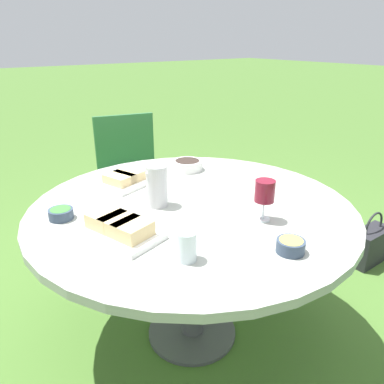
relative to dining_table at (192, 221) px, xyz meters
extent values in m
plane|color=#446B2B|center=(0.00, 0.00, -0.64)|extent=(40.00, 40.00, 0.00)
cylinder|color=#4C4C51|center=(0.00, 0.00, -0.63)|extent=(0.44, 0.44, 0.02)
cylinder|color=#4C4C51|center=(0.00, 0.00, -0.29)|extent=(0.11, 0.11, 0.67)
cylinder|color=#9EA399|center=(0.00, 0.00, 0.06)|extent=(1.42, 1.42, 0.03)
cube|color=#2D6B38|center=(-0.27, -1.09, -0.19)|extent=(0.53, 0.51, 0.04)
cube|color=#2D6B38|center=(-0.32, -1.28, 0.04)|extent=(0.43, 0.13, 0.42)
cylinder|color=#2D6B38|center=(-0.04, -0.96, -0.43)|extent=(0.03, 0.03, 0.43)
cylinder|color=#2D6B38|center=(-0.41, -0.86, -0.43)|extent=(0.03, 0.03, 0.43)
cylinder|color=#2D6B38|center=(-0.12, -1.31, -0.43)|extent=(0.03, 0.03, 0.43)
cylinder|color=#2D6B38|center=(-0.50, -1.22, -0.43)|extent=(0.03, 0.03, 0.43)
cylinder|color=silver|center=(0.13, -0.08, 0.17)|extent=(0.09, 0.09, 0.18)
cone|color=silver|center=(0.17, -0.08, 0.25)|extent=(0.02, 0.02, 0.02)
cylinder|color=silver|center=(-0.14, 0.29, 0.09)|extent=(0.06, 0.06, 0.01)
cylinder|color=silver|center=(-0.14, 0.29, 0.13)|extent=(0.01, 0.01, 0.08)
cylinder|color=maroon|center=(-0.14, 0.29, 0.21)|extent=(0.08, 0.08, 0.09)
cube|color=white|center=(0.10, -0.40, 0.09)|extent=(0.35, 0.29, 0.02)
cube|color=#E0C184|center=(0.16, -0.38, 0.12)|extent=(0.14, 0.16, 0.04)
cube|color=#E0C184|center=(0.10, -0.40, 0.12)|extent=(0.14, 0.16, 0.04)
cube|color=white|center=(0.38, 0.06, 0.09)|extent=(0.27, 0.36, 0.02)
cube|color=#E0C184|center=(0.36, 0.13, 0.13)|extent=(0.15, 0.14, 0.05)
cube|color=#E0C184|center=(0.38, 0.06, 0.13)|extent=(0.15, 0.14, 0.05)
cube|color=#E0C184|center=(0.40, 0.00, 0.13)|extent=(0.15, 0.14, 0.05)
cylinder|color=#334256|center=(-0.04, 0.52, 0.11)|extent=(0.10, 0.10, 0.05)
cylinder|color=#E0C147|center=(-0.04, 0.52, 0.12)|extent=(0.08, 0.08, 0.02)
cylinder|color=#334256|center=(0.51, -0.20, 0.10)|extent=(0.10, 0.10, 0.04)
cylinder|color=#387533|center=(0.51, -0.20, 0.12)|extent=(0.08, 0.08, 0.02)
cylinder|color=white|center=(-0.26, -0.40, 0.11)|extent=(0.16, 0.16, 0.05)
cylinder|color=#2D231E|center=(-0.26, -0.40, 0.12)|extent=(0.13, 0.13, 0.02)
cylinder|color=silver|center=(0.28, 0.35, 0.13)|extent=(0.07, 0.07, 0.10)
cube|color=#232328|center=(-1.35, 0.17, -0.52)|extent=(0.30, 0.14, 0.24)
torus|color=#232328|center=(-1.35, 0.17, -0.37)|extent=(0.19, 0.01, 0.19)
camera|label=1|loc=(0.89, 1.21, 0.77)|focal=35.00mm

